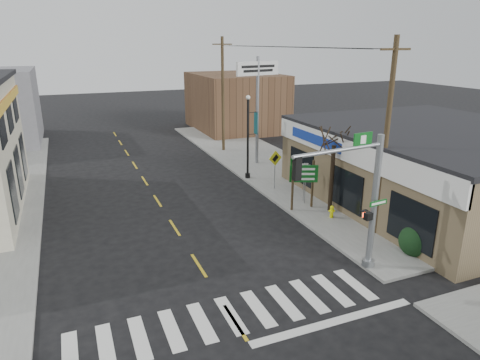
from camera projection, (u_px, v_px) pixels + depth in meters
name	position (u px, v px, depth m)	size (l,w,h in m)	color
ground	(235.00, 322.00, 13.84)	(140.00, 140.00, 0.00)	black
sidewalk_right	(288.00, 177.00, 28.51)	(6.00, 38.00, 0.13)	slate
center_line	(175.00, 228.00, 20.88)	(0.12, 56.00, 0.01)	gold
crosswalk	(231.00, 315.00, 14.19)	(11.00, 2.20, 0.01)	silver
thrift_store	(437.00, 167.00, 23.74)	(12.00, 14.00, 4.00)	brown
bldg_distant_right	(236.00, 102.00, 43.71)	(8.00, 10.00, 5.60)	brown
traffic_signal_pole	(362.00, 190.00, 15.85)	(4.33, 0.36, 5.49)	gray
guide_sign	(303.00, 178.00, 22.42)	(1.49, 0.13, 2.61)	#44341F
fire_hydrant	(332.00, 211.00, 21.65)	(0.20, 0.20, 0.64)	#E4E706
ped_crossing_sign	(275.00, 162.00, 25.54)	(0.92, 0.07, 2.38)	gray
lamp_post	(249.00, 131.00, 27.18)	(0.70, 0.55, 5.37)	black
dance_center_sign	(258.00, 85.00, 29.93)	(3.57, 0.22, 7.58)	gray
bare_tree	(335.00, 133.00, 21.40)	(2.65, 2.65, 5.29)	black
shrub_front	(416.00, 241.00, 18.00)	(1.41, 1.41, 1.06)	#163D19
shrub_back	(334.00, 195.00, 23.84)	(1.01, 1.01, 0.76)	black
utility_pole_near	(386.00, 138.00, 18.68)	(1.53, 0.23, 8.81)	#3F251B
utility_pole_far	(223.00, 94.00, 33.96)	(1.55, 0.23, 8.93)	#3B281E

